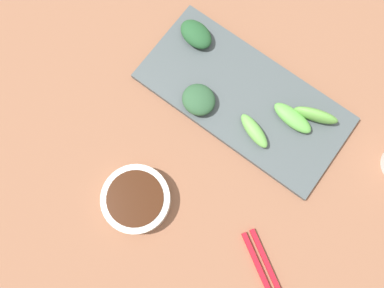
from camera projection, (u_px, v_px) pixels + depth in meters
name	position (u px, v px, depth m)	size (l,w,h in m)	color
tabletop	(202.00, 134.00, 0.70)	(2.10, 2.10, 0.02)	brown
sauce_bowl	(136.00, 199.00, 0.65)	(0.12, 0.12, 0.03)	silver
serving_plate	(244.00, 98.00, 0.70)	(0.18, 0.38, 0.01)	#475052
broccoli_leafy_0	(199.00, 100.00, 0.68)	(0.06, 0.06, 0.03)	#2D5534
broccoli_stalk_1	(254.00, 131.00, 0.67)	(0.02, 0.07, 0.02)	#66AC4B
broccoli_leafy_2	(196.00, 34.00, 0.71)	(0.05, 0.07, 0.03)	#23512B
broccoli_stalk_3	(316.00, 115.00, 0.67)	(0.02, 0.08, 0.03)	#62A443
broccoli_stalk_4	(292.00, 118.00, 0.68)	(0.03, 0.08, 0.02)	#5DA847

